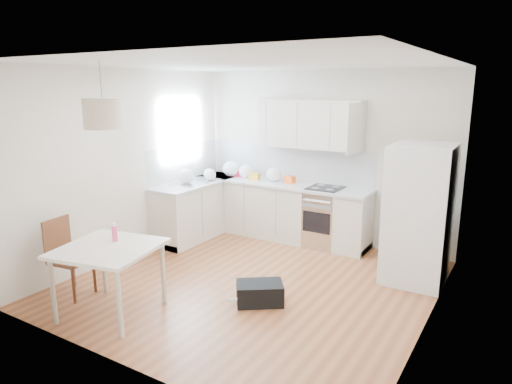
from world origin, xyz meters
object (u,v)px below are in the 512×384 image
Objects in this scene: dining_table at (109,254)px; dining_chair at (72,258)px; refrigerator at (420,214)px; gym_bag at (260,293)px.

dining_table is 0.76m from dining_chair.
gym_bag is (-1.38, -1.64, -0.76)m from refrigerator.
dining_table is 1.74m from gym_bag.
refrigerator is 4.30m from dining_chair.
refrigerator reaches higher than dining_table.
refrigerator is 3.78m from dining_table.
gym_bag is at bearing 17.96° from dining_chair.
gym_bag is at bearing 27.82° from dining_table.
refrigerator reaches higher than dining_chair.
dining_chair is (-3.38, -2.62, -0.41)m from refrigerator.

